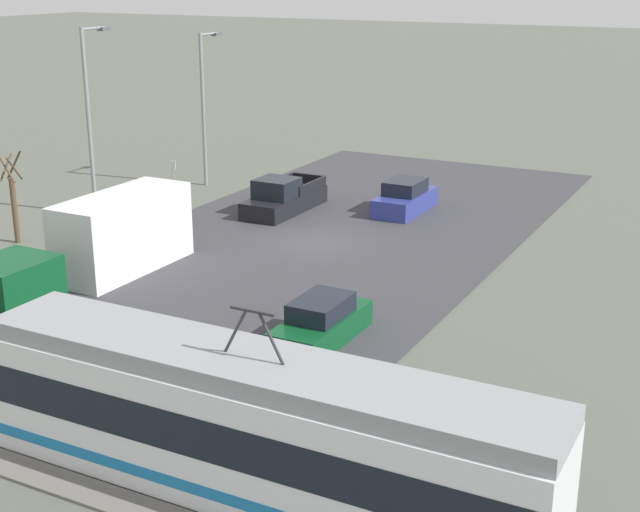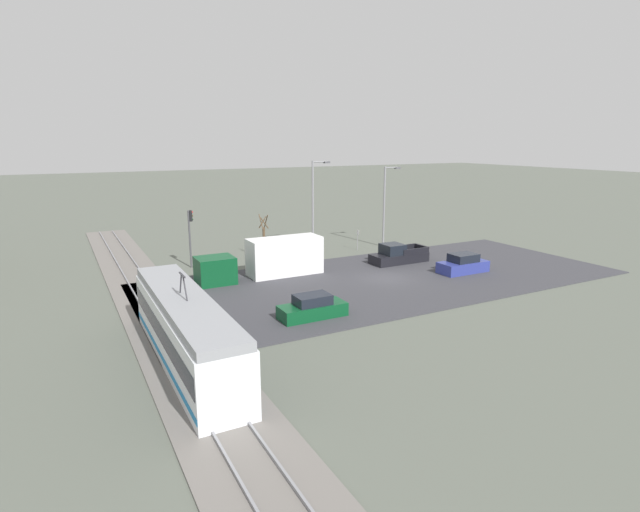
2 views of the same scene
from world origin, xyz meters
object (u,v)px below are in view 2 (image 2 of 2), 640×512
(box_truck, at_px, (269,259))
(sedan_car_1, at_px, (463,265))
(pickup_truck, at_px, (398,255))
(street_lamp_near_crossing, at_px, (315,200))
(street_tree, at_px, (264,238))
(street_lamp_mid_block, at_px, (386,201))
(traffic_light_pole, at_px, (190,231))
(sedan_car_0, at_px, (312,308))
(no_parking_sign, at_px, (358,238))
(light_rail_tram, at_px, (186,330))

(box_truck, distance_m, sedan_car_1, 16.23)
(pickup_truck, xyz_separation_m, street_lamp_near_crossing, (8.09, 4.31, 4.38))
(street_tree, distance_m, street_lamp_mid_block, 13.52)
(traffic_light_pole, bearing_deg, sedan_car_0, -168.16)
(street_lamp_near_crossing, bearing_deg, pickup_truck, -151.96)
(street_tree, height_order, street_lamp_near_crossing, street_lamp_near_crossing)
(street_lamp_near_crossing, distance_m, no_parking_sign, 5.86)
(light_rail_tram, distance_m, street_lamp_mid_block, 31.55)
(box_truck, distance_m, street_lamp_mid_block, 16.78)
(light_rail_tram, xyz_separation_m, sedan_car_1, (6.57, -24.63, -0.99))
(traffic_light_pole, height_order, street_lamp_near_crossing, street_lamp_near_crossing)
(pickup_truck, bearing_deg, box_truck, 84.59)
(street_lamp_mid_block, bearing_deg, no_parking_sign, 94.75)
(sedan_car_0, distance_m, street_lamp_near_crossing, 19.97)
(pickup_truck, relative_size, sedan_car_1, 1.25)
(light_rail_tram, height_order, street_lamp_mid_block, street_lamp_mid_block)
(box_truck, height_order, street_lamp_near_crossing, street_lamp_near_crossing)
(pickup_truck, distance_m, street_lamp_mid_block, 8.59)
(sedan_car_0, height_order, street_tree, street_tree)
(light_rail_tram, relative_size, street_lamp_mid_block, 1.66)
(street_tree, bearing_deg, light_rail_tram, 148.68)
(traffic_light_pole, xyz_separation_m, street_tree, (0.59, -7.02, -1.39))
(box_truck, relative_size, sedan_car_1, 2.40)
(box_truck, distance_m, street_lamp_near_crossing, 11.06)
(street_lamp_near_crossing, height_order, no_parking_sign, street_lamp_near_crossing)
(street_tree, relative_size, street_lamp_mid_block, 0.50)
(sedan_car_0, bearing_deg, street_lamp_mid_block, 133.59)
(sedan_car_0, xyz_separation_m, sedan_car_1, (3.80, -16.15, 0.05))
(box_truck, bearing_deg, no_parking_sign, -65.72)
(traffic_light_pole, height_order, no_parking_sign, traffic_light_pole)
(box_truck, xyz_separation_m, street_lamp_mid_block, (5.66, -15.45, 3.29))
(sedan_car_0, height_order, street_lamp_near_crossing, street_lamp_near_crossing)
(traffic_light_pole, bearing_deg, sedan_car_1, -122.82)
(street_tree, relative_size, no_parking_sign, 2.03)
(street_lamp_mid_block, bearing_deg, sedan_car_1, 177.22)
(light_rail_tram, bearing_deg, street_lamp_near_crossing, -41.29)
(sedan_car_1, xyz_separation_m, no_parking_sign, (11.85, 2.96, 0.52))
(box_truck, height_order, sedan_car_0, box_truck)
(pickup_truck, xyz_separation_m, street_tree, (7.90, 9.82, 1.13))
(sedan_car_0, bearing_deg, box_truck, 172.85)
(box_truck, relative_size, no_parking_sign, 5.07)
(sedan_car_1, relative_size, street_tree, 1.04)
(sedan_car_0, xyz_separation_m, street_tree, (17.03, -3.58, 1.20))
(sedan_car_1, bearing_deg, street_tree, -136.46)
(sedan_car_0, distance_m, traffic_light_pole, 17.00)
(light_rail_tram, distance_m, no_parking_sign, 28.44)
(box_truck, xyz_separation_m, street_tree, (6.76, -2.29, 0.39))
(street_lamp_near_crossing, bearing_deg, sedan_car_0, 152.18)
(light_rail_tram, distance_m, pickup_truck, 24.92)
(pickup_truck, distance_m, traffic_light_pole, 18.54)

